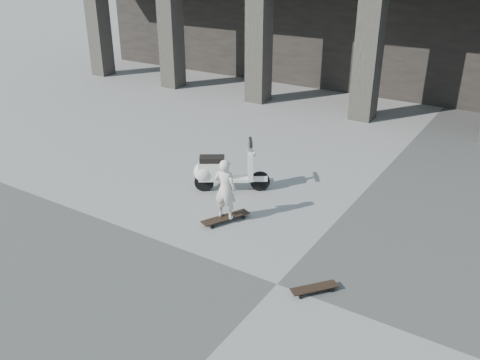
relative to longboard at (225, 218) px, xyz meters
The scene contains 6 objects.
ground 2.10m from the longboard, 34.37° to the right, with size 90.00×90.00×0.00m, color #454543.
colonnade 13.04m from the longboard, 82.16° to the left, with size 28.00×8.82×6.00m.
longboard is the anchor object (origin of this frame).
skateboard_spare 2.52m from the longboard, 24.84° to the right, with size 0.59×0.67×0.09m.
child 0.59m from the longboard, 135.00° to the right, with size 0.42×0.27×1.14m, color beige.
scooter 1.38m from the longboard, 129.70° to the left, with size 1.38×1.01×1.10m.
Camera 1 is at (2.90, -5.61, 4.62)m, focal length 38.00 mm.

